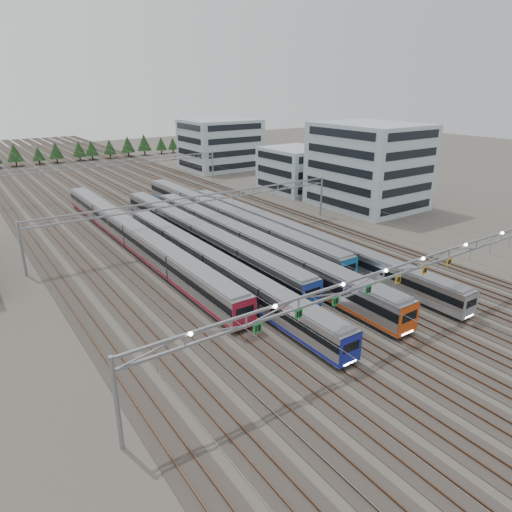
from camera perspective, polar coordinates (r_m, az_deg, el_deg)
ground at (r=51.51m, az=14.87°, el=-9.82°), size 400.00×400.00×0.00m
track_bed at (r=134.71m, az=-19.20°, el=9.26°), size 54.00×260.00×5.42m
train_a at (r=77.71m, az=-15.16°, el=2.51°), size 3.09×67.47×4.04m
train_b at (r=63.40m, az=-5.49°, el=-1.11°), size 2.85×52.95×3.71m
train_c at (r=75.35m, az=-7.03°, el=2.56°), size 3.15×55.90×4.11m
train_d at (r=71.32m, az=-0.98°, el=1.66°), size 3.15×61.07×4.11m
train_e at (r=85.12m, az=-3.78°, el=4.79°), size 3.16×63.29×4.12m
train_f at (r=76.67m, az=4.54°, el=2.73°), size 2.69×64.55×3.51m
gantry_near at (r=48.29m, az=15.70°, el=-2.61°), size 56.36×0.61×8.08m
gantry_mid at (r=78.71m, az=-7.11°, el=6.43°), size 56.36×0.36×8.00m
gantry_far at (r=119.69m, az=-17.41°, el=10.54°), size 56.36×0.36×8.00m
depot_bldg_south at (r=104.03m, az=13.83°, el=10.91°), size 18.00×22.00×17.89m
depot_bldg_mid at (r=117.81m, az=5.06°, el=10.73°), size 14.00×16.00×10.72m
depot_bldg_north at (r=149.43m, az=-4.46°, el=13.73°), size 22.00×18.00×15.26m
treeline at (r=174.84m, az=-23.61°, el=12.01°), size 93.80×5.60×7.02m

